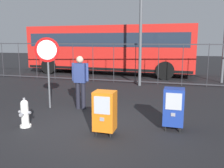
{
  "coord_description": "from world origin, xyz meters",
  "views": [
    {
      "loc": [
        2.2,
        -5.43,
        2.15
      ],
      "look_at": [
        0.3,
        1.2,
        0.9
      ],
      "focal_mm": 39.05,
      "sensor_mm": 36.0,
      "label": 1
    }
  ],
  "objects_px": {
    "newspaper_box_primary": "(105,111)",
    "bus_near": "(109,47)",
    "stop_sign": "(48,58)",
    "newspaper_box_secondary": "(174,107)",
    "fire_hydrant": "(25,113)",
    "pedestrian": "(80,79)"
  },
  "relations": [
    {
      "from": "newspaper_box_primary",
      "to": "pedestrian",
      "type": "bearing_deg",
      "value": 127.07
    },
    {
      "from": "newspaper_box_primary",
      "to": "stop_sign",
      "type": "distance_m",
      "value": 3.09
    },
    {
      "from": "newspaper_box_secondary",
      "to": "pedestrian",
      "type": "bearing_deg",
      "value": 160.06
    },
    {
      "from": "newspaper_box_primary",
      "to": "stop_sign",
      "type": "height_order",
      "value": "stop_sign"
    },
    {
      "from": "newspaper_box_primary",
      "to": "bus_near",
      "type": "relative_size",
      "value": 0.1
    },
    {
      "from": "bus_near",
      "to": "fire_hydrant",
      "type": "bearing_deg",
      "value": -82.72
    },
    {
      "from": "stop_sign",
      "to": "newspaper_box_primary",
      "type": "bearing_deg",
      "value": -34.95
    },
    {
      "from": "fire_hydrant",
      "to": "pedestrian",
      "type": "bearing_deg",
      "value": 69.38
    },
    {
      "from": "newspaper_box_primary",
      "to": "fire_hydrant",
      "type": "bearing_deg",
      "value": -178.49
    },
    {
      "from": "stop_sign",
      "to": "newspaper_box_secondary",
      "type": "bearing_deg",
      "value": -12.96
    },
    {
      "from": "fire_hydrant",
      "to": "newspaper_box_primary",
      "type": "height_order",
      "value": "newspaper_box_primary"
    },
    {
      "from": "newspaper_box_primary",
      "to": "pedestrian",
      "type": "height_order",
      "value": "pedestrian"
    },
    {
      "from": "stop_sign",
      "to": "bus_near",
      "type": "relative_size",
      "value": 0.21
    },
    {
      "from": "pedestrian",
      "to": "bus_near",
      "type": "xyz_separation_m",
      "value": [
        -1.46,
        8.05,
        0.76
      ]
    },
    {
      "from": "stop_sign",
      "to": "bus_near",
      "type": "distance_m",
      "value": 8.21
    },
    {
      "from": "newspaper_box_primary",
      "to": "bus_near",
      "type": "height_order",
      "value": "bus_near"
    },
    {
      "from": "fire_hydrant",
      "to": "stop_sign",
      "type": "height_order",
      "value": "stop_sign"
    },
    {
      "from": "stop_sign",
      "to": "fire_hydrant",
      "type": "bearing_deg",
      "value": -79.65
    },
    {
      "from": "fire_hydrant",
      "to": "bus_near",
      "type": "relative_size",
      "value": 0.07
    },
    {
      "from": "newspaper_box_primary",
      "to": "bus_near",
      "type": "xyz_separation_m",
      "value": [
        -2.83,
        9.87,
        1.14
      ]
    },
    {
      "from": "bus_near",
      "to": "pedestrian",
      "type": "bearing_deg",
      "value": -76.8
    },
    {
      "from": "fire_hydrant",
      "to": "stop_sign",
      "type": "distance_m",
      "value": 2.15
    }
  ]
}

